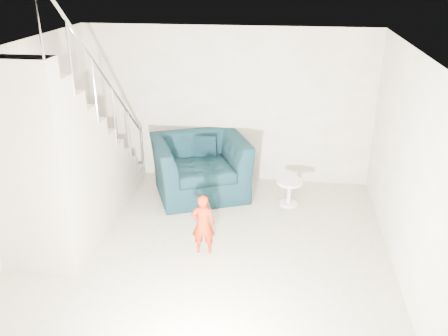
{
  "coord_description": "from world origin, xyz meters",
  "views": [
    {
      "loc": [
        1.0,
        -5.15,
        3.62
      ],
      "look_at": [
        0.15,
        1.2,
        0.85
      ],
      "focal_mm": 38.0,
      "sensor_mm": 36.0,
      "label": 1
    }
  ],
  "objects_px": {
    "armchair": "(200,167)",
    "staircase": "(65,172)",
    "toddler": "(203,224)",
    "side_table": "(289,189)"
  },
  "relations": [
    {
      "from": "side_table",
      "to": "staircase",
      "type": "xyz_separation_m",
      "value": [
        -3.13,
        -1.26,
        0.66
      ]
    },
    {
      "from": "armchair",
      "to": "side_table",
      "type": "height_order",
      "value": "armchair"
    },
    {
      "from": "staircase",
      "to": "toddler",
      "type": "bearing_deg",
      "value": -8.4
    },
    {
      "from": "toddler",
      "to": "staircase",
      "type": "height_order",
      "value": "staircase"
    },
    {
      "from": "armchair",
      "to": "side_table",
      "type": "relative_size",
      "value": 3.53
    },
    {
      "from": "armchair",
      "to": "staircase",
      "type": "bearing_deg",
      "value": -160.97
    },
    {
      "from": "toddler",
      "to": "side_table",
      "type": "height_order",
      "value": "toddler"
    },
    {
      "from": "armchair",
      "to": "staircase",
      "type": "relative_size",
      "value": 0.41
    },
    {
      "from": "toddler",
      "to": "side_table",
      "type": "distance_m",
      "value": 1.93
    },
    {
      "from": "armchair",
      "to": "toddler",
      "type": "relative_size",
      "value": 1.75
    }
  ]
}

